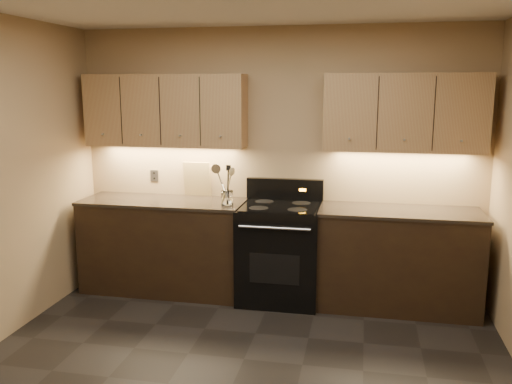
% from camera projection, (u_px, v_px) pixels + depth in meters
% --- Properties ---
extents(wall_back, '(4.00, 0.04, 2.60)m').
position_uv_depth(wall_back, '(278.00, 162.00, 5.36)').
color(wall_back, tan).
rests_on(wall_back, ground).
extents(counter_left, '(1.62, 0.62, 0.93)m').
position_uv_depth(counter_left, '(164.00, 245.00, 5.44)').
color(counter_left, black).
rests_on(counter_left, ground).
extents(counter_right, '(1.46, 0.62, 0.93)m').
position_uv_depth(counter_right, '(398.00, 259.00, 5.00)').
color(counter_right, black).
rests_on(counter_right, ground).
extents(stove, '(0.76, 0.68, 1.14)m').
position_uv_depth(stove, '(280.00, 251.00, 5.19)').
color(stove, black).
rests_on(stove, ground).
extents(upper_cab_left, '(1.60, 0.30, 0.70)m').
position_uv_depth(upper_cab_left, '(165.00, 111.00, 5.33)').
color(upper_cab_left, '#A38A51').
rests_on(upper_cab_left, wall_back).
extents(upper_cab_right, '(1.44, 0.30, 0.70)m').
position_uv_depth(upper_cab_right, '(404.00, 113.00, 4.89)').
color(upper_cab_right, '#A38A51').
rests_on(upper_cab_right, wall_back).
extents(outlet_plate, '(0.08, 0.01, 0.12)m').
position_uv_depth(outlet_plate, '(154.00, 176.00, 5.64)').
color(outlet_plate, '#B2B5BA').
rests_on(outlet_plate, wall_back).
extents(utensil_crock, '(0.13, 0.13, 0.14)m').
position_uv_depth(utensil_crock, '(227.00, 198.00, 5.12)').
color(utensil_crock, white).
rests_on(utensil_crock, counter_left).
extents(cutting_board, '(0.28, 0.08, 0.35)m').
position_uv_depth(cutting_board, '(197.00, 179.00, 5.52)').
color(cutting_board, '#DDC477').
rests_on(cutting_board, counter_left).
extents(wooden_spoon, '(0.15, 0.12, 0.35)m').
position_uv_depth(wooden_spoon, '(223.00, 185.00, 5.10)').
color(wooden_spoon, '#DDC477').
rests_on(wooden_spoon, utensil_crock).
extents(black_turner, '(0.10, 0.18, 0.38)m').
position_uv_depth(black_turner, '(227.00, 184.00, 5.08)').
color(black_turner, black).
rests_on(black_turner, utensil_crock).
extents(steel_spatula, '(0.23, 0.09, 0.39)m').
position_uv_depth(steel_spatula, '(230.00, 183.00, 5.10)').
color(steel_spatula, silver).
rests_on(steel_spatula, utensil_crock).
extents(steel_skimmer, '(0.22, 0.10, 0.38)m').
position_uv_depth(steel_skimmer, '(229.00, 184.00, 5.07)').
color(steel_skimmer, silver).
rests_on(steel_skimmer, utensil_crock).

